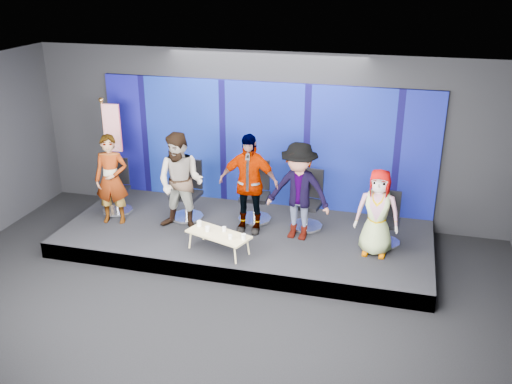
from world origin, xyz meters
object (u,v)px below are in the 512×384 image
Objects in this scene: chair_a at (117,195)px; panelist_c at (248,183)px; chair_b at (188,200)px; panelist_d at (299,191)px; mug_d at (230,237)px; panelist_b at (181,182)px; mug_c at (224,229)px; flag_stand at (111,149)px; panelist_e at (377,213)px; mug_a at (199,224)px; chair_d at (308,209)px; mug_b at (207,229)px; coffee_table at (219,235)px; mug_e at (244,237)px; chair_e at (387,227)px; chair_c at (255,201)px; panelist_a at (111,180)px.

panelist_c is at bearing -15.26° from chair_a.
chair_a is 1.52m from chair_b.
panelist_d reaches higher than mug_d.
mug_c is at bearing -28.57° from panelist_b.
mug_c is at bearing -31.57° from flag_stand.
panelist_d is 1.18× the size of panelist_e.
panelist_d is 21.96× the size of mug_d.
mug_a is 0.51m from mug_c.
chair_d is 11.71× the size of mug_b.
panelist_e is 18.04× the size of mug_c.
chair_b is at bearing 166.60° from panelist_c.
coffee_table is 12.97× the size of mug_e.
chair_e is 9.21× the size of mug_a.
chair_a is 0.59× the size of panelist_d.
mug_a is at bearing -42.19° from panelist_b.
flag_stand is (-2.44, 1.40, 0.80)m from mug_a.
chair_c is 2.61m from chair_e.
flag_stand reaches higher than panelist_e.
panelist_c reaches higher than chair_a.
panelist_a is at bearing -67.56° from flag_stand.
chair_e is at bearing 19.49° from mug_b.
panelist_b is (1.60, -0.43, 0.59)m from chair_a.
mug_a is at bearing -134.54° from panelist_c.
panelist_b reaches higher than coffee_table.
mug_a is at bearing -137.51° from chair_d.
mug_c is 1.03× the size of mug_d.
panelist_e is (1.35, -0.78, 0.41)m from chair_d.
mug_c is (1.05, -0.62, -0.56)m from panelist_b.
mug_d is at bearing -21.05° from mug_b.
chair_e reaches higher than mug_a.
coffee_table is 0.23m from mug_b.
mug_b is (0.85, -1.20, 0.01)m from chair_b.
chair_e is at bearing 21.33° from coffee_table.
panelist_b is (0.08, -0.50, 0.57)m from chair_b.
mug_a is at bearing 170.43° from mug_c.
mug_b is (-0.49, -0.95, -0.56)m from panelist_c.
panelist_c reaches higher than panelist_d.
chair_d is at bearing 6.63° from chair_b.
chair_a is 0.99m from flag_stand.
panelist_e is at bearing 12.05° from mug_b.
mug_e is at bearing -149.23° from chair_e.
coffee_table is 14.30× the size of mug_c.
mug_b is (-1.55, -1.39, 0.03)m from chair_d.
panelist_c is 1.21m from mug_b.
coffee_table is at bearing -47.17° from chair_b.
flag_stand is (-3.36, 1.69, 0.80)m from mug_e.
mug_d is (2.85, -1.31, 0.03)m from chair_a.
chair_a reaches higher than mug_e.
mug_e is (3.07, -1.26, 0.04)m from chair_a.
chair_a is at bearing -168.49° from chair_d.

